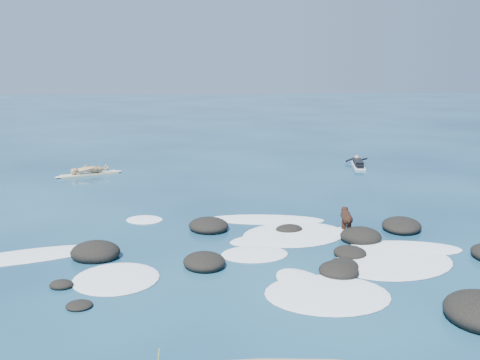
{
  "coord_description": "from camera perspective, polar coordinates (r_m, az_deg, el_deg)",
  "views": [
    {
      "loc": [
        -0.7,
        -13.97,
        4.75
      ],
      "look_at": [
        0.09,
        4.0,
        0.9
      ],
      "focal_mm": 40.0,
      "sensor_mm": 36.0,
      "label": 1
    }
  ],
  "objects": [
    {
      "name": "ground",
      "position": [
        14.77,
        0.33,
        -6.68
      ],
      "size": [
        160.0,
        160.0,
        0.0
      ],
      "primitive_type": "plane",
      "color": "#0A2642",
      "rests_on": "ground"
    },
    {
      "name": "reef_rocks",
      "position": [
        13.45,
        8.85,
        -8.22
      ],
      "size": [
        14.39,
        7.79,
        0.62
      ],
      "color": "black",
      "rests_on": "ground"
    },
    {
      "name": "breaking_foam",
      "position": [
        14.02,
        3.59,
        -7.7
      ],
      "size": [
        13.47,
        7.58,
        0.12
      ],
      "color": "white",
      "rests_on": "ground"
    },
    {
      "name": "standing_surfer_rig",
      "position": [
        24.49,
        -15.84,
        2.03
      ],
      "size": [
        2.77,
        1.62,
        1.7
      ],
      "rotation": [
        0.0,
        0.0,
        0.48
      ],
      "color": "beige",
      "rests_on": "ground"
    },
    {
      "name": "paddling_surfer_rig",
      "position": [
        26.36,
        12.49,
        1.73
      ],
      "size": [
        1.08,
        2.43,
        0.42
      ],
      "rotation": [
        0.0,
        0.0,
        1.41
      ],
      "color": "white",
      "rests_on": "ground"
    },
    {
      "name": "dog",
      "position": [
        15.76,
        11.27,
        -3.89
      ],
      "size": [
        0.35,
        1.13,
        0.72
      ],
      "rotation": [
        0.0,
        0.0,
        1.48
      ],
      "color": "black",
      "rests_on": "ground"
    }
  ]
}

